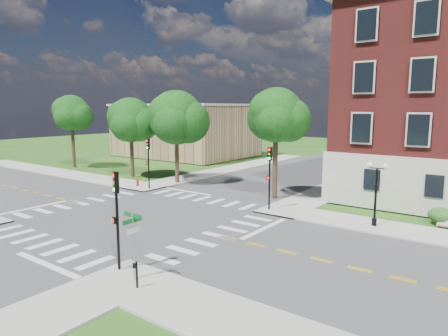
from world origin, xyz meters
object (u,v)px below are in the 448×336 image
Objects in this scene: traffic_signal_ne at (270,170)px; push_button_post at (136,273)px; street_sign_pole at (133,233)px; twin_lamp_west at (376,190)px; traffic_signal_se at (117,208)px; traffic_signal_nw at (148,157)px; fire_hydrant at (138,182)px.

traffic_signal_ne is 15.52m from push_button_post.
traffic_signal_ne is at bearing 98.01° from push_button_post.
twin_lamp_west is at bearing 66.84° from street_sign_pole.
traffic_signal_ne reaches higher than push_button_post.
traffic_signal_nw is (-13.29, 14.46, 0.00)m from traffic_signal_se.
twin_lamp_west is 3.53× the size of push_button_post.
traffic_signal_se is 19.64m from traffic_signal_nw.
twin_lamp_west is 5.64× the size of fire_hydrant.
traffic_signal_nw is 21.93m from push_button_post.
traffic_signal_nw is at bearing -8.21° from fire_hydrant.
traffic_signal_se reaches higher than street_sign_pole.
push_button_post is at bearing -20.86° from traffic_signal_se.
traffic_signal_se is 6.40× the size of fire_hydrant.
traffic_signal_ne is at bearing 95.19° from street_sign_pole.
twin_lamp_west is 16.37m from street_sign_pole.
traffic_signal_se is at bearing 159.14° from push_button_post.
push_button_post is (0.81, -0.59, -1.51)m from street_sign_pole.
traffic_signal_nw is at bearing 179.47° from traffic_signal_ne.
traffic_signal_ne reaches higher than fire_hydrant.
twin_lamp_west is at bearing 62.02° from traffic_signal_se.
street_sign_pole reaches higher than push_button_post.
street_sign_pole is 4.13× the size of fire_hydrant.
twin_lamp_west is (7.76, 0.45, -0.66)m from traffic_signal_ne.
fire_hydrant is (-15.24, 14.74, -2.72)m from traffic_signal_se.
traffic_signal_nw is 6.40× the size of fire_hydrant.
traffic_signal_se is 16.75m from twin_lamp_west.
fire_hydrant is at bearing 137.99° from street_sign_pole.
traffic_signal_se reaches higher than twin_lamp_west.
traffic_signal_ne is at bearing 89.63° from traffic_signal_se.
traffic_signal_se is 1.13× the size of twin_lamp_west.
traffic_signal_se is at bearing -90.37° from traffic_signal_ne.
push_button_post is (-5.62, -15.63, -1.73)m from twin_lamp_west.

